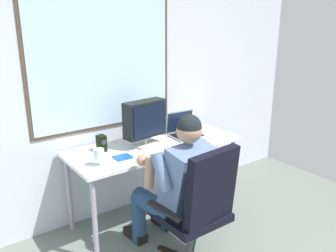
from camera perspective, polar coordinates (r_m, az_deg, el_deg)
wall_rear at (r=3.32m, az=-8.77°, el=8.48°), size 4.70×0.08×2.75m
desk at (r=3.26m, az=-2.15°, el=-4.06°), size 1.63×0.66×0.76m
office_chair at (r=2.66m, az=5.34°, el=-12.53°), size 0.60×0.57×1.01m
person_seated at (r=2.79m, az=1.47°, el=-9.24°), size 0.56×0.80×1.21m
crt_monitor at (r=3.14m, az=-3.80°, el=1.01°), size 0.41×0.21×0.42m
laptop at (r=3.47m, az=2.53°, el=-0.50°), size 0.32×0.29×0.24m
wine_glass at (r=2.78m, az=-11.23°, el=-4.66°), size 0.08×0.08×0.14m
desk_speaker at (r=3.09m, az=-10.83°, el=-2.80°), size 0.07×0.09×0.15m
cd_case at (r=2.94m, az=-7.45°, el=-5.08°), size 0.14×0.13×0.01m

